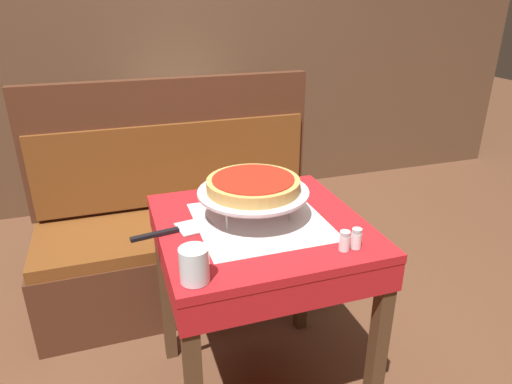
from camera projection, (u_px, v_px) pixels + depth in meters
name	position (u px, v px, depth m)	size (l,w,h in m)	color
dining_table_front	(260.00, 247.00, 1.62)	(0.70, 0.70, 0.78)	red
dining_table_rear	(188.00, 132.00, 3.03)	(0.63, 0.63, 0.77)	beige
booth_bench	(185.00, 240.00, 2.39)	(1.46, 0.54, 1.12)	#4C2819
back_wall_panel	(166.00, 41.00, 3.22)	(6.00, 0.04, 2.40)	brown
pizza_pan_stand	(253.00, 193.00, 1.56)	(0.38, 0.38, 0.10)	#ADADB2
deep_dish_pizza	(253.00, 184.00, 1.55)	(0.32, 0.32, 0.04)	tan
pizza_server	(178.00, 230.00, 1.51)	(0.29, 0.12, 0.01)	#BCBCC1
water_glass_near	(194.00, 265.00, 1.23)	(0.08, 0.08, 0.10)	silver
salt_shaker	(345.00, 241.00, 1.38)	(0.03, 0.03, 0.06)	silver
pepper_shaker	(356.00, 239.00, 1.40)	(0.03, 0.03, 0.07)	silver
condiment_caddy	(177.00, 112.00, 2.93)	(0.15, 0.15, 0.16)	black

